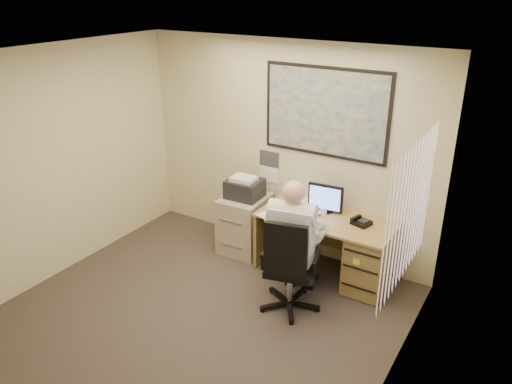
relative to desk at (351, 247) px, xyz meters
The scene contains 8 objects.
room_shell 2.38m from the desk, 120.19° to the right, with size 4.00×4.50×2.70m.
desk is the anchor object (origin of this frame).
world_map 1.60m from the desk, 149.85° to the left, with size 1.56×0.03×1.06m, color #1E4C93.
wall_calendar 1.51m from the desk, 165.55° to the left, with size 0.28×0.01×0.42m, color white.
window_blinds 1.78m from the desk, 51.70° to the right, with size 0.06×1.40×1.30m, color #EDE4CC, non-canonical shape.
filing_cabinet 1.47m from the desk, behind, with size 0.56×0.67×1.04m.
office_chair 0.98m from the desk, 112.58° to the right, with size 0.81×0.81×1.13m.
person 0.94m from the desk, 113.85° to the right, with size 0.63×0.89×1.48m, color silver, non-canonical shape.
Camera 1 is at (2.82, -3.03, 3.34)m, focal length 35.00 mm.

